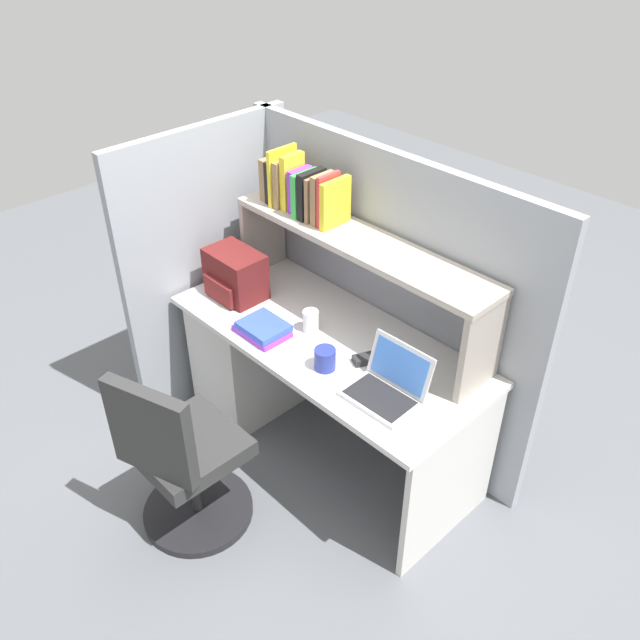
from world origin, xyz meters
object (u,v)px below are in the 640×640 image
Objects in this scene: snack_canister at (325,359)px; paper_cup at (311,321)px; laptop at (388,386)px; office_chair at (182,464)px; backpack at (235,275)px; computer_mouse at (365,359)px.

paper_cup is at bearing 149.28° from snack_canister.
laptop is at bearing 11.73° from snack_canister.
office_chair is at bearing -89.90° from paper_cup.
backpack is 0.75m from snack_canister.
paper_cup reaches higher than snack_canister.
snack_canister reaches higher than computer_mouse.
office_chair reaches higher than snack_canister.
backpack reaches higher than laptop.
computer_mouse is 0.35m from paper_cup.
laptop reaches higher than snack_canister.
laptop is at bearing -147.00° from office_chair.
office_chair is (0.50, -0.72, -0.46)m from backpack.
backpack is at bearing -150.07° from computer_mouse.
computer_mouse is at bearing -131.59° from office_chair.
computer_mouse is 1.02× the size of snack_canister.
paper_cup is at bearing -153.60° from computer_mouse.
backpack is at bearing 178.93° from laptop.
snack_canister is (-0.31, -0.07, 0.00)m from laptop.
backpack reaches higher than computer_mouse.
backpack is 0.85m from computer_mouse.
paper_cup is at bearing -108.07° from office_chair.
laptop is 0.24m from computer_mouse.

